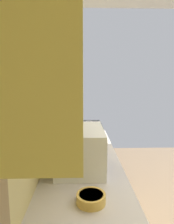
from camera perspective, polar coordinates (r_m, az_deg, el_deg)
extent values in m
cube|color=#DAC57A|center=(1.66, -14.16, 1.26)|extent=(3.84, 0.12, 2.80)
cube|color=silver|center=(1.43, -1.16, -20.66)|extent=(2.97, 0.65, 0.02)
cube|color=#332819|center=(2.23, 7.44, -22.62)|extent=(0.01, 0.01, 0.83)
cube|color=#332819|center=(2.59, 5.91, -17.77)|extent=(0.01, 0.01, 0.83)
cube|color=#E3CF6D|center=(1.27, -8.86, 18.17)|extent=(2.13, 0.30, 0.59)
cube|color=black|center=(3.27, -1.36, -11.68)|extent=(0.67, 0.63, 0.92)
cube|color=black|center=(3.30, 4.32, -12.34)|extent=(0.52, 0.01, 0.51)
cube|color=black|center=(3.13, -1.39, -3.61)|extent=(0.64, 0.60, 0.02)
cube|color=black|center=(3.13, -6.78, -2.19)|extent=(0.64, 0.04, 0.18)
cylinder|color=#38383D|center=(2.99, 0.79, -3.94)|extent=(0.11, 0.11, 0.01)
cylinder|color=#38383D|center=(3.28, 0.57, -2.78)|extent=(0.11, 0.11, 0.01)
cylinder|color=#38383D|center=(2.99, -3.55, -3.96)|extent=(0.11, 0.11, 0.01)
cylinder|color=#38383D|center=(3.28, -3.38, -2.80)|extent=(0.11, 0.11, 0.01)
cube|color=white|center=(1.62, -1.99, -10.29)|extent=(0.52, 0.37, 0.32)
cube|color=black|center=(1.59, 4.89, -10.76)|extent=(0.33, 0.01, 0.23)
cube|color=#2D2D33|center=(1.82, 3.99, -8.08)|extent=(0.09, 0.01, 0.23)
cylinder|color=gold|center=(1.25, 1.17, -23.50)|extent=(0.17, 0.17, 0.05)
cylinder|color=#F2BD4F|center=(1.24, 1.17, -22.97)|extent=(0.14, 0.14, 0.03)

